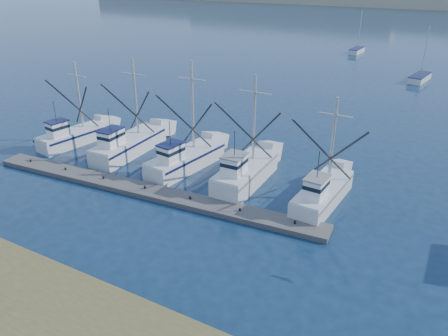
{
  "coord_description": "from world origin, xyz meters",
  "views": [
    {
      "loc": [
        10.62,
        -17.31,
        16.08
      ],
      "look_at": [
        -3.38,
        8.0,
        2.6
      ],
      "focal_mm": 35.0,
      "sensor_mm": 36.0,
      "label": 1
    }
  ],
  "objects": [
    {
      "name": "trawler_fleet",
      "position": [
        -8.97,
        10.87,
        0.98
      ],
      "size": [
        28.05,
        8.73,
        9.1
      ],
      "color": "silver",
      "rests_on": "ground"
    },
    {
      "name": "sailboat_far",
      "position": [
        -9.24,
        73.79,
        0.5
      ],
      "size": [
        2.02,
        5.5,
        8.1
      ],
      "rotation": [
        0.0,
        0.0,
        -0.06
      ],
      "color": "silver",
      "rests_on": "ground"
    },
    {
      "name": "ground",
      "position": [
        0.0,
        0.0,
        0.0
      ],
      "size": [
        500.0,
        500.0,
        0.0
      ],
      "primitive_type": "plane",
      "color": "#0D233D",
      "rests_on": "ground"
    },
    {
      "name": "floating_dock",
      "position": [
        -9.25,
        5.92,
        0.19
      ],
      "size": [
        28.86,
        3.92,
        0.38
      ],
      "primitive_type": "cube",
      "rotation": [
        0.0,
        0.0,
        0.07
      ],
      "color": "#57514D",
      "rests_on": "ground"
    },
    {
      "name": "sailboat_near",
      "position": [
        4.8,
        54.86,
        0.49
      ],
      "size": [
        2.77,
        6.08,
        8.1
      ],
      "rotation": [
        0.0,
        0.0,
        -0.15
      ],
      "color": "silver",
      "rests_on": "ground"
    }
  ]
}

